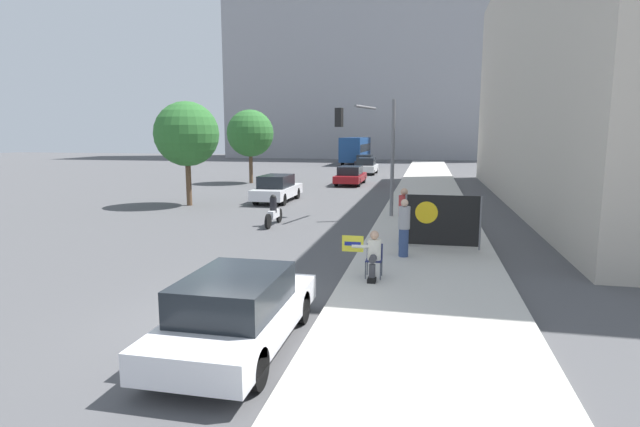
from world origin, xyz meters
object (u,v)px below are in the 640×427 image
at_px(pedestrian_behind, 404,216).
at_px(car_on_road_midblock, 350,175).
at_px(car_on_road_distant, 366,166).
at_px(street_tree_midblock, 250,133).
at_px(parked_car_curbside, 238,311).
at_px(car_on_road_far_lane, 365,161).
at_px(seated_protester, 373,253).
at_px(jogger_on_sidewalk, 404,227).
at_px(city_bus_on_road, 356,149).
at_px(traffic_light_pole, 371,138).
at_px(protest_banner, 442,220).
at_px(motorcycle_on_road, 274,212).
at_px(street_tree_near_curb, 187,134).
at_px(car_on_road_nearest, 277,188).

relative_size(pedestrian_behind, car_on_road_midblock, 0.39).
bearing_deg(car_on_road_distant, street_tree_midblock, -125.95).
xyz_separation_m(parked_car_curbside, car_on_road_far_lane, (-3.78, 48.13, 0.03)).
bearing_deg(seated_protester, parked_car_curbside, -111.14).
relative_size(jogger_on_sidewalk, car_on_road_midblock, 0.36).
bearing_deg(city_bus_on_road, jogger_on_sidewalk, -80.20).
xyz_separation_m(pedestrian_behind, traffic_light_pole, (-1.78, 5.96, 2.44)).
bearing_deg(car_on_road_far_lane, jogger_on_sidewalk, -81.37).
relative_size(protest_banner, car_on_road_midblock, 0.50).
distance_m(seated_protester, traffic_light_pole, 10.39).
xyz_separation_m(jogger_on_sidewalk, protest_banner, (1.11, 1.30, 0.03)).
relative_size(motorcycle_on_road, street_tree_midblock, 0.38).
bearing_deg(car_on_road_far_lane, street_tree_near_curb, -99.41).
bearing_deg(car_on_road_distant, car_on_road_far_lane, 97.89).
bearing_deg(city_bus_on_road, parked_car_curbside, -83.97).
relative_size(seated_protester, traffic_light_pole, 0.24).
xyz_separation_m(jogger_on_sidewalk, car_on_road_midblock, (-4.95, 22.03, -0.33)).
bearing_deg(city_bus_on_road, motorcycle_on_road, -86.28).
distance_m(motorcycle_on_road, street_tree_near_curb, 8.33).
bearing_deg(car_on_road_far_lane, motorcycle_on_road, -88.73).
relative_size(car_on_road_nearest, street_tree_near_curb, 0.86).
height_order(parked_car_curbside, street_tree_near_curb, street_tree_near_curb).
distance_m(city_bus_on_road, street_tree_near_curb, 38.68).
bearing_deg(car_on_road_midblock, traffic_light_pole, -77.97).
relative_size(car_on_road_nearest, street_tree_midblock, 0.83).
xyz_separation_m(traffic_light_pole, street_tree_midblock, (-10.72, 14.17, 0.23)).
relative_size(seated_protester, car_on_road_midblock, 0.25).
relative_size(car_on_road_midblock, city_bus_on_road, 0.44).
height_order(motorcycle_on_road, street_tree_midblock, street_tree_midblock).
bearing_deg(city_bus_on_road, car_on_road_distant, -78.29).
relative_size(seated_protester, street_tree_midblock, 0.21).
distance_m(pedestrian_behind, car_on_road_nearest, 12.68).
bearing_deg(motorcycle_on_road, parked_car_curbside, -75.55).
bearing_deg(seated_protester, car_on_road_midblock, 102.44).
distance_m(pedestrian_behind, car_on_road_midblock, 21.01).
relative_size(car_on_road_midblock, car_on_road_distant, 1.12).
distance_m(protest_banner, parked_car_curbside, 8.77).
relative_size(pedestrian_behind, street_tree_near_curb, 0.34).
distance_m(car_on_road_midblock, car_on_road_distant, 10.14).
height_order(car_on_road_distant, city_bus_on_road, city_bus_on_road).
relative_size(jogger_on_sidewalk, street_tree_near_curb, 0.32).
bearing_deg(jogger_on_sidewalk, car_on_road_far_lane, -75.41).
bearing_deg(pedestrian_behind, street_tree_near_curb, 110.87).
xyz_separation_m(car_on_road_distant, street_tree_midblock, (-7.58, -10.45, 3.01)).
relative_size(seated_protester, motorcycle_on_road, 0.56).
xyz_separation_m(protest_banner, car_on_road_far_lane, (-7.40, 40.16, -0.34)).
bearing_deg(car_on_road_distant, traffic_light_pole, -82.73).
bearing_deg(traffic_light_pole, parked_car_curbside, -92.61).
distance_m(protest_banner, car_on_road_far_lane, 40.83).
bearing_deg(car_on_road_nearest, street_tree_midblock, 117.32).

